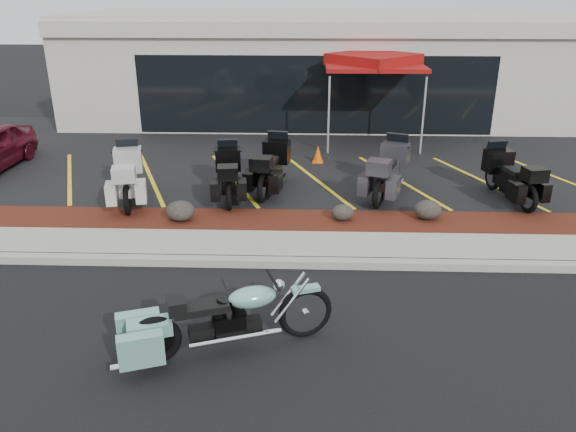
{
  "coord_description": "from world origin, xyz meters",
  "views": [
    {
      "loc": [
        -0.25,
        -8.5,
        4.84
      ],
      "look_at": [
        -0.58,
        1.2,
        0.89
      ],
      "focal_mm": 35.0,
      "sensor_mm": 36.0,
      "label": 1
    }
  ],
  "objects_px": {
    "hero_cruiser": "(305,305)",
    "traffic_cone": "(318,154)",
    "popup_canopy": "(374,62)",
    "touring_white": "(129,165)"
  },
  "relations": [
    {
      "from": "traffic_cone",
      "to": "popup_canopy",
      "type": "xyz_separation_m",
      "value": [
        1.73,
        2.41,
        2.3
      ]
    },
    {
      "from": "hero_cruiser",
      "to": "traffic_cone",
      "type": "xyz_separation_m",
      "value": [
        0.31,
        8.61,
        -0.15
      ]
    },
    {
      "from": "traffic_cone",
      "to": "touring_white",
      "type": "bearing_deg",
      "value": -150.89
    },
    {
      "from": "hero_cruiser",
      "to": "touring_white",
      "type": "distance_m",
      "value": 7.43
    },
    {
      "from": "traffic_cone",
      "to": "popup_canopy",
      "type": "distance_m",
      "value": 3.75
    },
    {
      "from": "hero_cruiser",
      "to": "touring_white",
      "type": "bearing_deg",
      "value": 107.11
    },
    {
      "from": "touring_white",
      "to": "popup_canopy",
      "type": "xyz_separation_m",
      "value": [
        6.41,
        5.02,
        1.88
      ]
    },
    {
      "from": "touring_white",
      "to": "popup_canopy",
      "type": "relative_size",
      "value": 0.7
    },
    {
      "from": "traffic_cone",
      "to": "popup_canopy",
      "type": "relative_size",
      "value": 0.15
    },
    {
      "from": "traffic_cone",
      "to": "hero_cruiser",
      "type": "bearing_deg",
      "value": -92.08
    }
  ]
}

